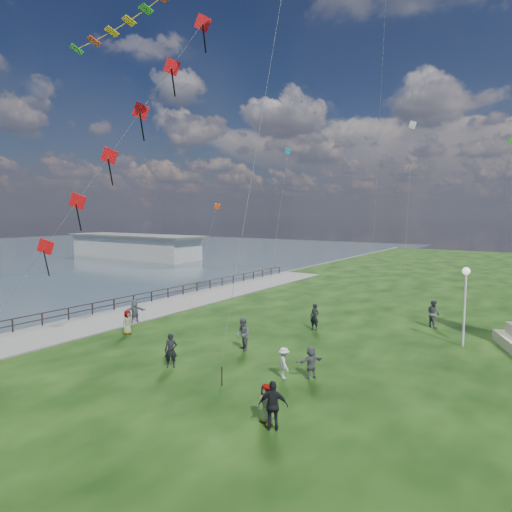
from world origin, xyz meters
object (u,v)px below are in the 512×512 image
Objects in this scene: person_4 at (266,403)px; person_5 at (135,313)px; person_1 at (243,334)px; pier_pavilion at (134,246)px; person_10 at (128,322)px; person_2 at (284,363)px; person_11 at (311,362)px; lamppost at (465,290)px; person_0 at (171,350)px; person_6 at (315,317)px; person_7 at (433,313)px; person_3 at (273,406)px.

person_4 is 0.90× the size of person_5.
pier_pavilion is at bearing -177.90° from person_1.
pier_pavilion reaches higher than person_10.
person_2 is 0.97× the size of person_11.
person_4 is 0.94× the size of person_11.
person_1 is 8.32m from person_10.
person_0 is at bearing -134.22° from lamppost.
lamppost is at bearing 16.94° from person_6.
person_5 is 1.02× the size of person_10.
person_0 is 9.79m from person_5.
lamppost is 5.12m from person_7.
person_5 reaches higher than person_11.
person_1 is 1.04× the size of person_6.
person_5 is (-16.24, 7.33, -0.10)m from person_3.
person_0 is 0.93× the size of person_1.
person_11 is at bearing -104.10° from person_2.
person_0 is 7.48m from person_4.
person_11 is (15.11, -2.10, -0.04)m from person_5.
person_2 is at bearing -33.95° from pier_pavilion.
person_7 is 1.25× the size of person_11.
person_5 is at bearing -160.14° from lamppost.
person_0 reaches higher than person_4.
person_3 is 0.70m from person_4.
person_3 is at bearing 122.44° from person_7.
person_7 reaches higher than person_1.
person_0 reaches higher than person_2.
person_4 is at bearing -54.06° from person_0.
lamppost reaches higher than person_5.
person_6 reaches higher than person_5.
person_5 reaches higher than person_2.
person_4 is at bearing 151.94° from person_2.
person_0 is at bearing 59.93° from person_2.
person_5 is 2.76m from person_10.
pier_pavilion is 15.53× the size of person_7.
person_4 is at bearing -108.15° from lamppost.
lamppost is 21.82m from person_5.
person_3 reaches higher than person_2.
person_5 is at bearing -52.95° from person_3.
person_11 is (-5.26, -9.46, -2.65)m from lamppost.
pier_pavilion is 18.79× the size of person_10.
person_10 is at bearing -48.56° from person_3.
pier_pavilion is at bearing 79.82° from person_5.
person_5 is (-9.97, 0.56, -0.13)m from person_1.
person_3 is at bearing -55.55° from person_0.
person_0 reaches higher than person_11.
person_3 is at bearing 43.01° from person_11.
lamppost reaches higher than person_3.
person_6 is (-4.79, 13.01, -0.01)m from person_3.
person_2 is at bearing -121.74° from lamppost.
pier_pavilion reaches higher than person_4.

